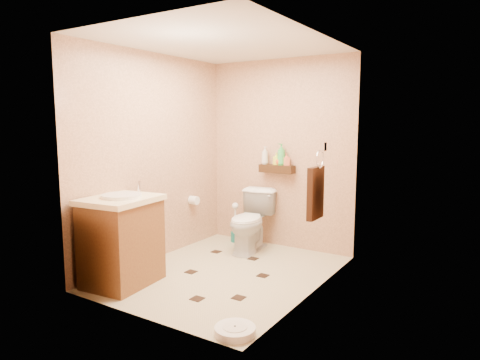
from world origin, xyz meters
The scene contains 19 objects.
ground centered at (0.00, 0.00, 0.00)m, with size 2.50×2.50×0.00m, color #C3B48E.
wall_back centered at (0.00, 1.25, 1.20)m, with size 2.00×0.04×2.40m, color tan.
wall_front centered at (0.00, -1.25, 1.20)m, with size 2.00×0.04×2.40m, color tan.
wall_left centered at (-1.00, 0.00, 1.20)m, with size 0.04×2.50×2.40m, color tan.
wall_right centered at (1.00, 0.00, 1.20)m, with size 0.04×2.50×2.40m, color tan.
ceiling centered at (0.00, 0.00, 2.40)m, with size 2.00×2.50×0.02m, color silver.
wall_shelf centered at (0.00, 1.17, 1.02)m, with size 0.46×0.14×0.10m, color #381E0F.
floor_accents centered at (0.03, -0.02, 0.00)m, with size 1.11×1.38×0.01m.
toilet centered at (-0.19, 0.83, 0.38)m, with size 0.43×0.75×0.76m, color white.
vanity centered at (-0.70, -0.80, 0.46)m, with size 0.67×0.78×1.02m.
bathroom_scale centered at (0.82, -1.07, 0.03)m, with size 0.42×0.42×0.06m.
toilet_brush centered at (-0.57, 1.07, 0.19)m, with size 0.12×0.12×0.54m.
towel_ring centered at (0.91, 0.25, 0.95)m, with size 0.12×0.30×0.76m.
toilet_paper centered at (-0.94, 0.65, 0.60)m, with size 0.12×0.11×0.12m.
bottle_a centered at (-0.18, 1.17, 1.19)m, with size 0.09×0.09×0.23m, color silver.
bottle_b centered at (-0.01, 1.17, 1.15)m, with size 0.07×0.07×0.16m, color #F5FF35.
bottle_c centered at (0.04, 1.17, 1.14)m, with size 0.10×0.10×0.13m, color #F54F1C.
bottle_d centered at (0.06, 1.17, 1.21)m, with size 0.11×0.11×0.28m, color green.
bottle_e centered at (0.13, 1.17, 1.15)m, with size 0.07×0.07×0.15m, color #ED784F.
Camera 1 is at (2.51, -3.66, 1.62)m, focal length 32.00 mm.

